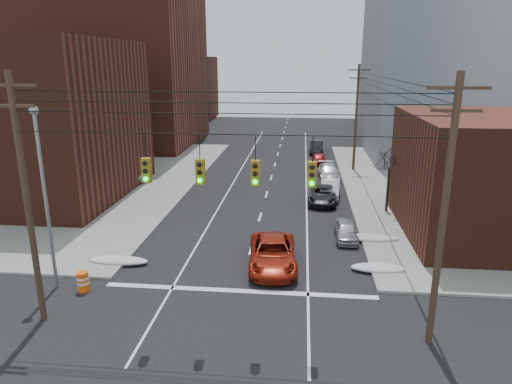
% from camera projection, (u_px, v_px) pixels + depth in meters
% --- Properties ---
extents(ground, '(160.00, 160.00, 0.00)m').
position_uv_depth(ground, '(216.00, 375.00, 17.09)').
color(ground, black).
rests_on(ground, ground).
extents(sidewalk_nw, '(40.00, 40.00, 0.15)m').
position_uv_depth(sidewalk_nw, '(0.00, 178.00, 45.50)').
color(sidewalk_nw, gray).
rests_on(sidewalk_nw, ground).
extents(building_brick_tall, '(24.00, 20.00, 30.00)m').
position_uv_depth(building_brick_tall, '(103.00, 32.00, 61.12)').
color(building_brick_tall, maroon).
rests_on(building_brick_tall, ground).
extents(building_brick_near, '(20.00, 16.00, 13.00)m').
position_uv_depth(building_brick_near, '(5.00, 120.00, 38.45)').
color(building_brick_near, '#532519').
rests_on(building_brick_near, ground).
extents(building_brick_far, '(22.00, 18.00, 12.00)m').
position_uv_depth(building_brick_far, '(154.00, 89.00, 88.66)').
color(building_brick_far, '#532519').
rests_on(building_brick_far, ground).
extents(building_office, '(22.00, 20.00, 25.00)m').
position_uv_depth(building_office, '(467.00, 50.00, 53.50)').
color(building_office, gray).
rests_on(building_office, ground).
extents(building_glass, '(20.00, 18.00, 22.00)m').
position_uv_depth(building_glass, '(427.00, 62.00, 78.57)').
color(building_glass, gray).
rests_on(building_glass, ground).
extents(utility_pole_left, '(2.20, 0.28, 11.00)m').
position_uv_depth(utility_pole_left, '(26.00, 198.00, 19.17)').
color(utility_pole_left, '#473323').
rests_on(utility_pole_left, ground).
extents(utility_pole_right, '(2.20, 0.28, 11.00)m').
position_uv_depth(utility_pole_right, '(444.00, 211.00, 17.52)').
color(utility_pole_right, '#473323').
rests_on(utility_pole_right, ground).
extents(utility_pole_far, '(2.20, 0.28, 11.00)m').
position_uv_depth(utility_pole_far, '(356.00, 116.00, 47.14)').
color(utility_pole_far, '#473323').
rests_on(utility_pole_far, ground).
extents(traffic_signals, '(17.00, 0.42, 2.02)m').
position_uv_depth(traffic_signals, '(227.00, 171.00, 17.92)').
color(traffic_signals, black).
rests_on(traffic_signals, ground).
extents(street_light, '(0.44, 0.44, 9.32)m').
position_uv_depth(street_light, '(44.00, 184.00, 22.21)').
color(street_light, gray).
rests_on(street_light, ground).
extents(bare_tree, '(2.09, 2.20, 4.93)m').
position_uv_depth(bare_tree, '(388.00, 184.00, 34.62)').
color(bare_tree, black).
rests_on(bare_tree, ground).
extents(snow_nw, '(3.50, 1.08, 0.42)m').
position_uv_depth(snow_nw, '(118.00, 260.00, 26.35)').
color(snow_nw, silver).
rests_on(snow_nw, ground).
extents(snow_ne, '(3.00, 1.08, 0.42)m').
position_uv_depth(snow_ne, '(378.00, 268.00, 25.39)').
color(snow_ne, silver).
rests_on(snow_ne, ground).
extents(snow_east_far, '(4.00, 1.08, 0.42)m').
position_uv_depth(snow_east_far, '(367.00, 238.00, 29.68)').
color(snow_east_far, silver).
rests_on(snow_east_far, ground).
extents(red_pickup, '(3.07, 5.88, 1.58)m').
position_uv_depth(red_pickup, '(273.00, 254.00, 25.86)').
color(red_pickup, maroon).
rests_on(red_pickup, ground).
extents(parked_car_a, '(1.44, 3.57, 1.22)m').
position_uv_depth(parked_car_a, '(346.00, 231.00, 29.87)').
color(parked_car_a, '#A6A7AB').
rests_on(parked_car_a, ground).
extents(parked_car_b, '(1.96, 4.60, 1.47)m').
position_uv_depth(parked_car_b, '(330.00, 189.00, 39.12)').
color(parked_car_b, silver).
rests_on(parked_car_b, ground).
extents(parked_car_c, '(2.76, 5.13, 1.37)m').
position_uv_depth(parked_car_c, '(323.00, 195.00, 37.55)').
color(parked_car_c, black).
rests_on(parked_car_c, ground).
extents(parked_car_d, '(2.22, 4.89, 1.39)m').
position_uv_depth(parked_car_d, '(329.00, 172.00, 45.19)').
color(parked_car_d, silver).
rests_on(parked_car_d, ground).
extents(parked_car_e, '(1.56, 3.62, 1.22)m').
position_uv_depth(parked_car_e, '(319.00, 159.00, 51.54)').
color(parked_car_e, maroon).
rests_on(parked_car_e, ground).
extents(parked_car_f, '(1.85, 4.74, 1.54)m').
position_uv_depth(parked_car_f, '(316.00, 147.00, 57.67)').
color(parked_car_f, black).
rests_on(parked_car_f, ground).
extents(lot_car_a, '(4.57, 3.04, 1.42)m').
position_uv_depth(lot_car_a, '(76.00, 194.00, 37.24)').
color(lot_car_a, silver).
rests_on(lot_car_a, sidewalk_nw).
extents(lot_car_b, '(6.22, 4.67, 1.57)m').
position_uv_depth(lot_car_b, '(122.00, 173.00, 43.85)').
color(lot_car_b, '#A6A6AA').
rests_on(lot_car_b, sidewalk_nw).
extents(lot_car_c, '(4.84, 2.81, 1.32)m').
position_uv_depth(lot_car_c, '(53.00, 186.00, 39.52)').
color(lot_car_c, black).
rests_on(lot_car_c, sidewalk_nw).
extents(lot_car_d, '(4.49, 3.19, 1.42)m').
position_uv_depth(lot_car_d, '(80.00, 168.00, 46.06)').
color(lot_car_d, silver).
rests_on(lot_car_d, sidewalk_nw).
extents(construction_barrel, '(0.73, 0.73, 1.05)m').
position_uv_depth(construction_barrel, '(83.00, 281.00, 23.16)').
color(construction_barrel, '#FF580D').
rests_on(construction_barrel, ground).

